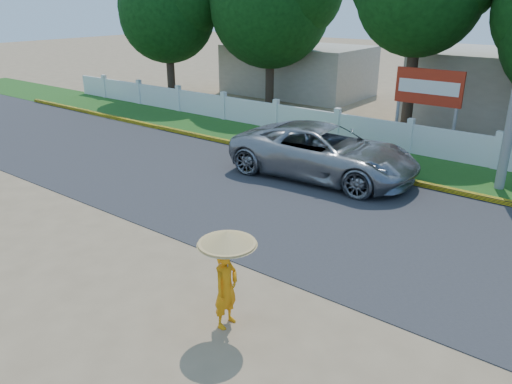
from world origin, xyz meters
TOP-DOWN VIEW (x-y plane):
  - ground at (0.00, 0.00)m, footprint 120.00×120.00m
  - road at (0.00, 4.50)m, footprint 60.00×7.00m
  - grass_verge at (0.00, 9.75)m, footprint 60.00×3.50m
  - curb at (0.00, 8.05)m, footprint 40.00×0.18m
  - fence at (0.00, 11.20)m, footprint 40.00×0.10m
  - building_far at (-10.00, 19.00)m, footprint 8.00×5.00m
  - vehicle at (-1.19, 7.05)m, footprint 6.12×3.15m
  - monk_with_parasol at (1.50, -0.75)m, footprint 1.01×1.01m
  - billboard at (0.11, 12.30)m, footprint 2.50×0.13m

SIDE VIEW (x-z plane):
  - ground at x=0.00m, z-range 0.00..0.00m
  - road at x=0.00m, z-range 0.00..0.02m
  - grass_verge at x=0.00m, z-range 0.00..0.03m
  - curb at x=0.00m, z-range 0.00..0.16m
  - fence at x=0.00m, z-range 0.00..1.10m
  - vehicle at x=-1.19m, z-range 0.00..1.65m
  - monk_with_parasol at x=1.50m, z-range 0.28..2.11m
  - building_far at x=-10.00m, z-range 0.00..2.80m
  - billboard at x=0.11m, z-range 0.67..3.62m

